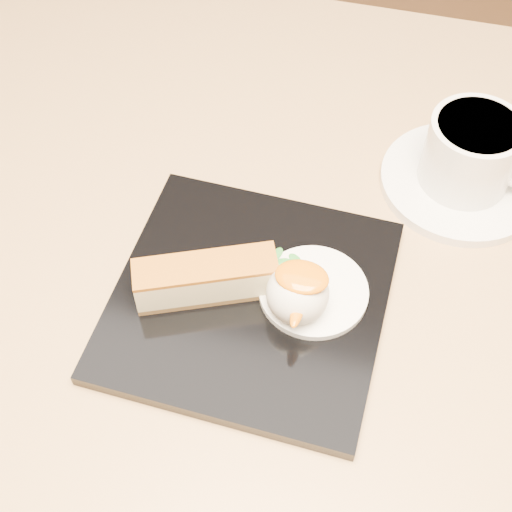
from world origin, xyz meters
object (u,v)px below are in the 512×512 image
(dessert_plate, at_px, (250,299))
(cheesecake, at_px, (206,278))
(table, at_px, (221,343))
(coffee_cup, at_px, (473,152))
(saucer, at_px, (460,182))
(ice_cream_scoop, at_px, (297,293))

(dessert_plate, relative_size, cheesecake, 1.87)
(table, distance_m, cheesecake, 0.19)
(cheesecake, height_order, coffee_cup, coffee_cup)
(cheesecake, xyz_separation_m, saucer, (0.19, 0.18, -0.03))
(cheesecake, xyz_separation_m, coffee_cup, (0.19, 0.18, 0.01))
(saucer, xyz_separation_m, coffee_cup, (0.00, -0.00, 0.04))
(dessert_plate, distance_m, saucer, 0.24)
(ice_cream_scoop, bearing_deg, table, 151.72)
(saucer, bearing_deg, dessert_plate, -131.64)
(dessert_plate, distance_m, ice_cream_scoop, 0.05)
(saucer, relative_size, coffee_cup, 1.36)
(dessert_plate, xyz_separation_m, ice_cream_scoop, (0.04, -0.00, 0.03))
(table, xyz_separation_m, cheesecake, (0.01, -0.04, 0.19))
(saucer, bearing_deg, table, -145.56)
(coffee_cup, bearing_deg, saucer, -180.00)
(dessert_plate, relative_size, saucer, 1.47)
(table, bearing_deg, saucer, 34.44)
(coffee_cup, bearing_deg, ice_cream_scoop, -113.14)
(coffee_cup, bearing_deg, cheesecake, -126.71)
(table, relative_size, cheesecake, 6.82)
(table, height_order, ice_cream_scoop, ice_cream_scoop)
(table, distance_m, saucer, 0.29)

